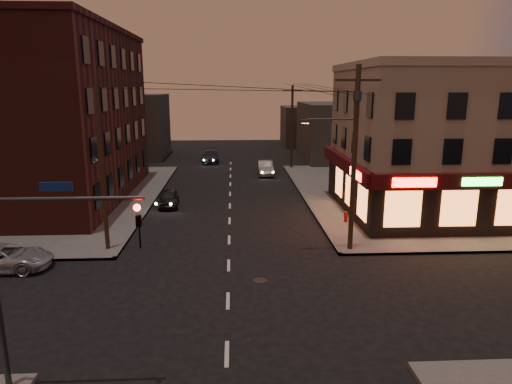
{
  "coord_description": "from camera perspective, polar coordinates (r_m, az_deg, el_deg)",
  "views": [
    {
      "loc": [
        0.3,
        -18.14,
        9.06
      ],
      "look_at": [
        1.57,
        6.95,
        3.2
      ],
      "focal_mm": 32.0,
      "sensor_mm": 36.0,
      "label": 1
    }
  ],
  "objects": [
    {
      "name": "sedan_near",
      "position": [
        35.7,
        -10.88,
        -0.76
      ],
      "size": [
        1.79,
        3.82,
        1.27
      ],
      "primitive_type": "imported",
      "rotation": [
        0.0,
        0.0,
        0.08
      ],
      "color": "black",
      "rests_on": "ground"
    },
    {
      "name": "sidewalk_ne",
      "position": [
        42.11,
        22.03,
        -0.16
      ],
      "size": [
        24.0,
        28.0,
        0.15
      ],
      "primitive_type": "cube",
      "color": "#514F4C",
      "rests_on": "ground"
    },
    {
      "name": "utility_pole_west",
      "position": [
        26.02,
        -18.71,
        2.68
      ],
      "size": [
        0.24,
        0.24,
        9.0
      ],
      "primitive_type": "cylinder",
      "color": "#382619",
      "rests_on": "sidewalk_nw"
    },
    {
      "name": "brick_apartment",
      "position": [
        40.05,
        -24.87,
        8.49
      ],
      "size": [
        12.0,
        20.0,
        13.0
      ],
      "primitive_type": "cube",
      "color": "#4C1D18",
      "rests_on": "sidewalk_nw"
    },
    {
      "name": "bg_building_ne_a",
      "position": [
        58.06,
        10.85,
        7.41
      ],
      "size": [
        10.0,
        12.0,
        7.0
      ],
      "primitive_type": "cube",
      "color": "#3F3D3A",
      "rests_on": "ground"
    },
    {
      "name": "bg_building_nw",
      "position": [
        61.8,
        -15.47,
        7.97
      ],
      "size": [
        9.0,
        10.0,
        8.0
      ],
      "primitive_type": "cube",
      "color": "#3F3D3A",
      "rests_on": "ground"
    },
    {
      "name": "utility_pole_main",
      "position": [
        25.0,
        11.98,
        5.26
      ],
      "size": [
        4.2,
        0.44,
        10.0
      ],
      "color": "#382619",
      "rests_on": "sidewalk_ne"
    },
    {
      "name": "pizza_building",
      "position": [
        35.42,
        23.44,
        6.04
      ],
      "size": [
        15.85,
        12.85,
        10.5
      ],
      "color": "tan",
      "rests_on": "sidewalk_ne"
    },
    {
      "name": "bg_building_ne_b",
      "position": [
        71.37,
        6.61,
        8.18
      ],
      "size": [
        8.0,
        8.0,
        6.0
      ],
      "primitive_type": "cube",
      "color": "#3F3D3A",
      "rests_on": "ground"
    },
    {
      "name": "suv_cross",
      "position": [
        26.37,
        -29.06,
        -7.18
      ],
      "size": [
        4.73,
        2.23,
        1.31
      ],
      "primitive_type": "imported",
      "rotation": [
        0.0,
        0.0,
        1.58
      ],
      "color": "#9FA1A8",
      "rests_on": "ground"
    },
    {
      "name": "ground",
      "position": [
        20.28,
        -3.53,
        -13.43
      ],
      "size": [
        120.0,
        120.0,
        0.0
      ],
      "primitive_type": "plane",
      "color": "black",
      "rests_on": "ground"
    },
    {
      "name": "fire_hydrant",
      "position": [
        31.19,
        11.15,
        -2.96
      ],
      "size": [
        0.33,
        0.33,
        0.74
      ],
      "rotation": [
        0.0,
        0.0,
        -0.21
      ],
      "color": "#9F0E0F",
      "rests_on": "sidewalk_ne"
    },
    {
      "name": "sedan_mid",
      "position": [
        47.57,
        1.2,
        3.03
      ],
      "size": [
        1.62,
        4.39,
        1.44
      ],
      "primitive_type": "imported",
      "rotation": [
        0.0,
        0.0,
        -0.02
      ],
      "color": "slate",
      "rests_on": "ground"
    },
    {
      "name": "sidewalk_nw",
      "position": [
        42.37,
        -28.41,
        -0.72
      ],
      "size": [
        24.0,
        28.0,
        0.15
      ],
      "primitive_type": "cube",
      "color": "#514F4C",
      "rests_on": "ground"
    },
    {
      "name": "sedan_far",
      "position": [
        55.72,
        -5.71,
        4.46
      ],
      "size": [
        2.27,
        5.07,
        1.44
      ],
      "primitive_type": "imported",
      "rotation": [
        0.0,
        0.0,
        0.05
      ],
      "color": "#17212F",
      "rests_on": "ground"
    },
    {
      "name": "utility_pole_far",
      "position": [
        50.75,
        4.51,
        8.11
      ],
      "size": [
        0.26,
        0.26,
        9.0
      ],
      "primitive_type": "cylinder",
      "color": "#382619",
      "rests_on": "sidewalk_ne"
    },
    {
      "name": "traffic_signal",
      "position": [
        14.68,
        -26.5,
        -7.83
      ],
      "size": [
        4.49,
        0.32,
        6.47
      ],
      "color": "#333538",
      "rests_on": "ground"
    }
  ]
}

